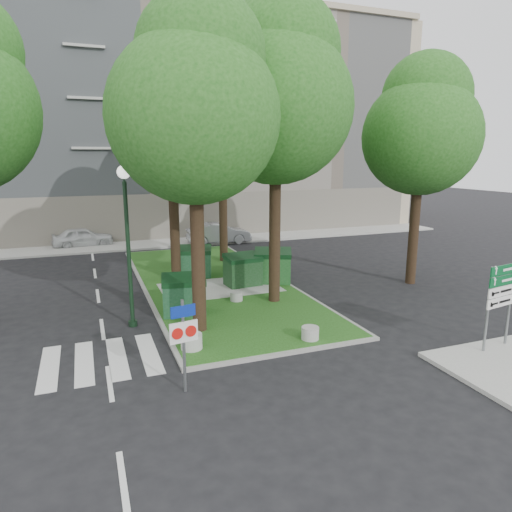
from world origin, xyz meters
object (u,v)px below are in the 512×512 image
bollard_right (310,333)px  car_white (83,237)px  tree_median_near_right (278,91)px  car_silver (219,233)px  litter_bin (258,262)px  tree_median_mid (172,126)px  dumpster_b (195,262)px  bollard_mid (236,296)px  tree_median_near_left (196,100)px  tree_street_right (422,126)px  dumpster_c (243,270)px  directional_sign (501,293)px  tree_median_far (223,104)px  dumpster_d (273,266)px  bollard_left (191,341)px  dumpster_a (184,295)px  traffic_sign_pole (183,333)px  street_lamp (127,228)px

bollard_right → car_white: bearing=108.8°
tree_median_near_right → bollard_right: size_ratio=20.95×
car_silver → bollard_right: bearing=175.6°
litter_bin → tree_median_mid: bearing=-175.2°
dumpster_b → bollard_mid: size_ratio=3.64×
tree_median_near_left → tree_street_right: tree_median_near_left is taller
dumpster_c → bollard_mid: size_ratio=3.28×
bollard_mid → litter_bin: (2.61, 4.41, 0.21)m
dumpster_b → dumpster_c: size_ratio=1.11×
directional_sign → tree_median_far: bearing=96.7°
tree_median_mid → car_white: (-4.05, 10.44, -6.35)m
dumpster_c → dumpster_d: size_ratio=0.83×
dumpster_b → bollard_left: 8.48m
dumpster_a → tree_median_mid: bearing=91.4°
tree_median_far → dumpster_b: 8.33m
directional_sign → dumpster_a: bearing=132.6°
bollard_left → bollard_right: bollard_left is taller
bollard_left → litter_bin: bearing=57.5°
bollard_mid → traffic_sign_pole: bearing=-118.8°
bollard_right → litter_bin: 9.07m
dumpster_b → directional_sign: size_ratio=0.71×
tree_median_near_right → bollard_left: 9.37m
tree_median_far → litter_bin: bearing=-71.0°
tree_median_near_left → tree_median_far: size_ratio=0.88×
tree_median_near_right → directional_sign: 9.99m
tree_median_near_left → tree_median_mid: tree_median_near_left is taller
bollard_left → litter_bin: 9.86m
dumpster_b → traffic_sign_pole: (-2.73, -10.41, 0.71)m
litter_bin → dumpster_b: bearing=-178.2°
tree_median_near_left → dumpster_b: size_ratio=5.85×
tree_median_near_right → dumpster_a: tree_median_near_right is taller
dumpster_b → street_lamp: size_ratio=0.33×
dumpster_c → litter_bin: size_ratio=2.11×
bollard_left → street_lamp: 4.40m
car_white → street_lamp: bearing=-179.8°
dumpster_d → directional_sign: bearing=-45.8°
bollard_left → litter_bin: (5.30, 8.31, 0.16)m
tree_median_mid → litter_bin: size_ratio=12.96×
bollard_left → car_white: size_ratio=0.17×
tree_street_right → traffic_sign_pole: bearing=-152.5°
dumpster_c → bollard_mid: 2.28m
car_white → car_silver: size_ratio=0.88×
tree_median_near_right → dumpster_b: size_ratio=6.36×
tree_median_mid → street_lamp: size_ratio=1.84×
bollard_mid → street_lamp: size_ratio=0.09×
dumpster_b → car_white: bearing=132.2°
dumpster_b → bollard_right: (1.56, -8.81, -0.50)m
tree_median_near_right → dumpster_c: (-0.53, 2.45, -7.19)m
car_silver → litter_bin: bearing=-179.9°
dumpster_a → car_silver: (5.14, 13.23, -0.12)m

